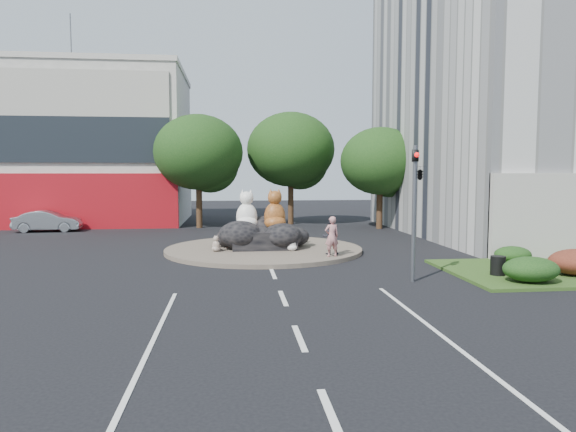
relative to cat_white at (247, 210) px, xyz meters
name	(u,v)px	position (x,y,z in m)	size (l,w,h in m)	color
ground	(283,298)	(0.85, -10.25, -2.14)	(120.00, 120.00, 0.00)	black
roundabout_island	(264,249)	(0.85, -0.25, -2.04)	(10.00, 10.00, 0.20)	brown
rock_plinth	(264,239)	(0.85, -0.25, -1.49)	(3.20, 2.60, 0.90)	black
shophouse_block	(28,146)	(-17.15, 17.66, 4.05)	(25.20, 12.30, 17.40)	silver
grass_verge	(572,271)	(12.85, -7.25, -2.08)	(10.00, 6.00, 0.12)	#274717
tree_left	(200,156)	(-3.08, 11.81, 3.11)	(6.46, 6.46, 8.27)	#382314
tree_mid	(292,153)	(3.92, 13.81, 3.42)	(6.84, 6.84, 8.76)	#382314
tree_right	(381,165)	(9.92, 9.81, 2.49)	(5.70, 5.70, 7.30)	#382314
hedge_near_green	(531,269)	(9.85, -9.25, -1.57)	(2.00, 1.60, 0.90)	#133510
hedge_back_green	(513,254)	(11.35, -5.45, -1.66)	(1.60, 1.28, 0.72)	#133510
traffic_light	(417,183)	(5.95, -8.25, 1.48)	(0.44, 1.24, 5.00)	#595B60
street_lamp	(525,162)	(13.67, -2.25, 2.42)	(2.34, 0.22, 8.06)	#595B60
cat_white	(247,210)	(0.00, 0.00, 0.00)	(1.24, 1.08, 2.07)	white
cat_tabby	(275,209)	(1.43, -0.15, 0.02)	(1.27, 1.10, 2.11)	#BB7826
kitten_calico	(216,243)	(-1.53, -1.33, -1.54)	(0.48, 0.42, 0.80)	beige
kitten_white	(292,241)	(2.16, -1.46, -1.49)	(0.54, 0.47, 0.90)	white
pedestrian_pink	(332,236)	(3.76, -3.44, -1.02)	(0.67, 0.44, 1.84)	tan
pedestrian_dark	(331,237)	(3.83, -2.78, -1.13)	(0.79, 0.61, 1.62)	#202129
parked_car	(48,221)	(-13.35, 10.34, -1.42)	(1.53, 4.38, 1.44)	#9B9EA2
litter_bin	(498,266)	(9.32, -7.95, -1.65)	(0.56, 0.56, 0.72)	black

